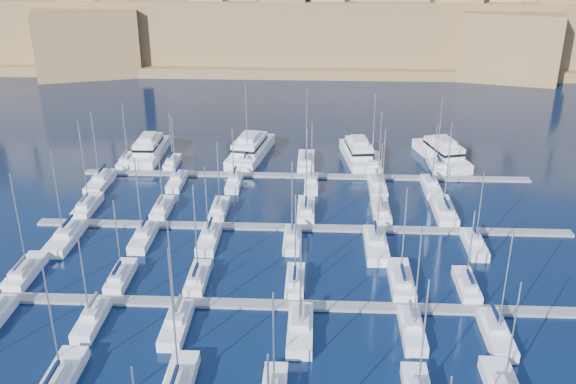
# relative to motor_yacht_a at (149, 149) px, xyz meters

# --- Properties ---
(ground) EXTENTS (600.00, 600.00, 0.00)m
(ground) POSITION_rel_motor_yacht_a_xyz_m (31.86, -41.32, -1.73)
(ground) COLOR black
(ground) RESTS_ON ground
(pontoon_mid_near) EXTENTS (84.00, 2.00, 0.40)m
(pontoon_mid_near) POSITION_rel_motor_yacht_a_xyz_m (31.86, -53.32, -1.53)
(pontoon_mid_near) COLOR slate
(pontoon_mid_near) RESTS_ON ground
(pontoon_mid_far) EXTENTS (84.00, 2.00, 0.40)m
(pontoon_mid_far) POSITION_rel_motor_yacht_a_xyz_m (31.86, -31.32, -1.53)
(pontoon_mid_far) COLOR slate
(pontoon_mid_far) RESTS_ON ground
(pontoon_far) EXTENTS (84.00, 2.00, 0.40)m
(pontoon_far) POSITION_rel_motor_yacht_a_xyz_m (31.86, -9.32, -1.53)
(pontoon_far) COLOR slate
(pontoon_far) RESTS_ON ground
(sailboat_1) EXTENTS (2.99, 9.98, 14.63)m
(sailboat_1) POSITION_rel_motor_yacht_a_xyz_m (7.76, -69.45, -0.97)
(sailboat_1) COLOR white
(sailboat_1) RESTS_ON ground
(sailboat_12) EXTENTS (2.84, 9.48, 15.25)m
(sailboat_12) POSITION_rel_motor_yacht_a_xyz_m (-5.26, -47.70, -0.97)
(sailboat_12) COLOR white
(sailboat_12) RESTS_ON ground
(sailboat_13) EXTENTS (2.46, 8.21, 12.00)m
(sailboat_13) POSITION_rel_motor_yacht_a_xyz_m (8.08, -48.32, -1.01)
(sailboat_13) COLOR white
(sailboat_13) RESTS_ON ground
(sailboat_14) EXTENTS (2.49, 8.30, 14.34)m
(sailboat_14) POSITION_rel_motor_yacht_a_xyz_m (18.53, -48.28, -0.98)
(sailboat_14) COLOR white
(sailboat_14) RESTS_ON ground
(sailboat_15) EXTENTS (2.41, 8.04, 13.33)m
(sailboat_15) POSITION_rel_motor_yacht_a_xyz_m (31.57, -48.40, -0.99)
(sailboat_15) COLOR white
(sailboat_15) RESTS_ON ground
(sailboat_16) EXTENTS (2.97, 9.90, 14.17)m
(sailboat_16) POSITION_rel_motor_yacht_a_xyz_m (45.64, -47.49, -0.97)
(sailboat_16) COLOR white
(sailboat_16) RESTS_ON ground
(sailboat_17) EXTENTS (2.46, 8.20, 11.58)m
(sailboat_17) POSITION_rel_motor_yacht_a_xyz_m (54.14, -48.32, -1.01)
(sailboat_17) COLOR white
(sailboat_17) RESTS_ON ground
(sailboat_19) EXTENTS (2.45, 8.16, 12.20)m
(sailboat_19) POSITION_rel_motor_yacht_a_xyz_m (7.44, -58.29, -1.01)
(sailboat_19) COLOR white
(sailboat_19) RESTS_ON ground
(sailboat_20) EXTENTS (2.72, 9.07, 14.62)m
(sailboat_20) POSITION_rel_motor_yacht_a_xyz_m (17.87, -58.74, -0.98)
(sailboat_20) COLOR white
(sailboat_20) RESTS_ON ground
(sailboat_21) EXTENTS (2.94, 9.79, 14.92)m
(sailboat_21) POSITION_rel_motor_yacht_a_xyz_m (32.58, -59.09, -0.97)
(sailboat_21) COLOR white
(sailboat_21) RESTS_ON ground
(sailboat_22) EXTENTS (2.59, 8.65, 14.54)m
(sailboat_22) POSITION_rel_motor_yacht_a_xyz_m (45.68, -58.53, -0.98)
(sailboat_22) COLOR white
(sailboat_22) RESTS_ON ground
(sailboat_23) EXTENTS (2.78, 9.27, 14.54)m
(sailboat_23) POSITION_rel_motor_yacht_a_xyz_m (55.33, -58.84, -0.98)
(sailboat_23) COLOR white
(sailboat_23) RESTS_ON ground
(sailboat_24) EXTENTS (2.71, 9.03, 15.72)m
(sailboat_24) POSITION_rel_motor_yacht_a_xyz_m (-4.06, -25.91, -0.97)
(sailboat_24) COLOR white
(sailboat_24) RESTS_ON ground
(sailboat_25) EXTENTS (2.51, 8.37, 12.13)m
(sailboat_25) POSITION_rel_motor_yacht_a_xyz_m (8.65, -26.24, -1.01)
(sailboat_25) COLOR white
(sailboat_25) RESTS_ON ground
(sailboat_26) EXTENTS (2.51, 8.38, 12.56)m
(sailboat_26) POSITION_rel_motor_yacht_a_xyz_m (18.18, -26.24, -1.00)
(sailboat_26) COLOR white
(sailboat_26) RESTS_ON ground
(sailboat_27) EXTENTS (2.77, 9.24, 14.71)m
(sailboat_27) POSITION_rel_motor_yacht_a_xyz_m (32.52, -25.81, -0.98)
(sailboat_27) COLOR white
(sailboat_27) RESTS_ON ground
(sailboat_28) EXTENTS (2.78, 9.26, 14.88)m
(sailboat_28) POSITION_rel_motor_yacht_a_xyz_m (44.83, -25.80, -0.97)
(sailboat_28) COLOR white
(sailboat_28) RESTS_ON ground
(sailboat_29) EXTENTS (3.18, 10.59, 16.08)m
(sailboat_29) POSITION_rel_motor_yacht_a_xyz_m (55.19, -25.15, -0.95)
(sailboat_29) COLOR white
(sailboat_29) RESTS_ON ground
(sailboat_30) EXTENTS (3.17, 10.56, 15.20)m
(sailboat_30) POSITION_rel_motor_yacht_a_xyz_m (-3.49, -37.47, -0.96)
(sailboat_30) COLOR white
(sailboat_30) RESTS_ON ground
(sailboat_31) EXTENTS (2.68, 8.92, 13.95)m
(sailboat_31) POSITION_rel_motor_yacht_a_xyz_m (8.18, -36.67, -0.98)
(sailboat_31) COLOR white
(sailboat_31) RESTS_ON ground
(sailboat_32) EXTENTS (2.73, 9.08, 12.87)m
(sailboat_32) POSITION_rel_motor_yacht_a_xyz_m (18.19, -36.75, -0.99)
(sailboat_32) COLOR white
(sailboat_32) RESTS_ON ground
(sailboat_33) EXTENTS (2.46, 8.20, 13.51)m
(sailboat_33) POSITION_rel_motor_yacht_a_xyz_m (30.65, -36.31, -0.99)
(sailboat_33) COLOR white
(sailboat_33) RESTS_ON ground
(sailboat_34) EXTENTS (3.21, 10.70, 17.06)m
(sailboat_34) POSITION_rel_motor_yacht_a_xyz_m (43.10, -37.54, -0.94)
(sailboat_34) COLOR white
(sailboat_34) RESTS_ON ground
(sailboat_35) EXTENTS (2.60, 8.65, 12.63)m
(sailboat_35) POSITION_rel_motor_yacht_a_xyz_m (57.67, -36.53, -1.00)
(sailboat_35) COLOR white
(sailboat_35) RESTS_ON ground
(sailboat_36) EXTENTS (2.40, 7.99, 12.68)m
(sailboat_36) POSITION_rel_motor_yacht_a_xyz_m (-3.44, -4.43, -1.00)
(sailboat_36) COLOR white
(sailboat_36) RESTS_ON ground
(sailboat_37) EXTENTS (2.24, 7.46, 10.81)m
(sailboat_37) POSITION_rel_motor_yacht_a_xyz_m (5.65, -4.69, -1.02)
(sailboat_37) COLOR white
(sailboat_37) RESTS_ON ground
(sailboat_38) EXTENTS (3.28, 10.93, 16.65)m
(sailboat_38) POSITION_rel_motor_yacht_a_xyz_m (20.30, -2.98, -0.94)
(sailboat_38) COLOR white
(sailboat_38) RESTS_ON ground
(sailboat_39) EXTENTS (3.19, 10.64, 15.73)m
(sailboat_39) POSITION_rel_motor_yacht_a_xyz_m (32.02, -3.13, -0.95)
(sailboat_39) COLOR white
(sailboat_39) RESTS_ON ground
(sailboat_40) EXTENTS (3.15, 10.50, 14.64)m
(sailboat_40) POSITION_rel_motor_yacht_a_xyz_m (45.02, -3.19, -0.96)
(sailboat_40) COLOR white
(sailboat_40) RESTS_ON ground
(sailboat_41) EXTENTS (2.66, 8.88, 14.48)m
(sailboat_41) POSITION_rel_motor_yacht_a_xyz_m (57.48, -3.99, -0.98)
(sailboat_41) COLOR white
(sailboat_41) RESTS_ON ground
(sailboat_42) EXTENTS (3.06, 10.21, 14.60)m
(sailboat_42) POSITION_rel_motor_yacht_a_xyz_m (-5.26, -15.30, -0.97)
(sailboat_42) COLOR white
(sailboat_42) RESTS_ON ground
(sailboat_43) EXTENTS (2.47, 8.24, 13.46)m
(sailboat_43) POSITION_rel_motor_yacht_a_xyz_m (8.59, -14.33, -0.99)
(sailboat_43) COLOR white
(sailboat_43) RESTS_ON ground
(sailboat_44) EXTENTS (2.46, 8.20, 11.37)m
(sailboat_44) POSITION_rel_motor_yacht_a_xyz_m (19.18, -14.31, -1.01)
(sailboat_44) COLOR white
(sailboat_44) RESTS_ON ground
(sailboat_45) EXTENTS (2.40, 8.00, 12.58)m
(sailboat_45) POSITION_rel_motor_yacht_a_xyz_m (33.21, -14.21, -1.00)
(sailboat_45) COLOR white
(sailboat_45) RESTS_ON ground
(sailboat_46) EXTENTS (2.97, 9.90, 14.99)m
(sailboat_46) POSITION_rel_motor_yacht_a_xyz_m (45.07, -15.15, -0.97)
(sailboat_46) COLOR white
(sailboat_46) RESTS_ON ground
(sailboat_47) EXTENTS (2.69, 8.96, 13.04)m
(sailboat_47) POSITION_rel_motor_yacht_a_xyz_m (54.71, -14.69, -0.99)
(sailboat_47) COLOR white
(sailboat_47) RESTS_ON ground
(motor_yacht_a) EXTENTS (4.98, 16.31, 5.25)m
(motor_yacht_a) POSITION_rel_motor_yacht_a_xyz_m (0.00, 0.00, 0.00)
(motor_yacht_a) COLOR white
(motor_yacht_a) RESTS_ON ground
(motor_yacht_b) EXTENTS (8.77, 19.61, 5.25)m
(motor_yacht_b) POSITION_rel_motor_yacht_a_xyz_m (20.52, 1.28, -0.00)
(motor_yacht_b) COLOR white
(motor_yacht_b) RESTS_ON ground
(motor_yacht_c) EXTENTS (7.02, 16.71, 5.25)m
(motor_yacht_c) POSITION_rel_motor_yacht_a_xyz_m (42.39, -0.04, -0.00)
(motor_yacht_c) COLOR white
(motor_yacht_c) RESTS_ON ground
(motor_yacht_d) EXTENTS (9.63, 18.33, 5.25)m
(motor_yacht_d) POSITION_rel_motor_yacht_a_xyz_m (59.22, 0.63, -0.00)
(motor_yacht_d) COLOR white
(motor_yacht_d) RESTS_ON ground
(fortified_city) EXTENTS (460.00, 108.95, 59.52)m
(fortified_city) POSITION_rel_motor_yacht_a_xyz_m (31.68, 113.94, 13.01)
(fortified_city) COLOR brown
(fortified_city) RESTS_ON ground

